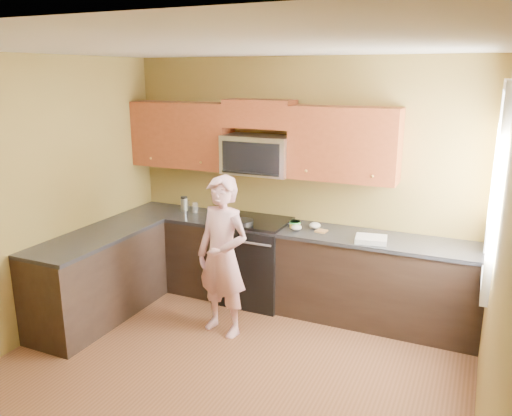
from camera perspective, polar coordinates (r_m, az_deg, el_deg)
The scene contains 25 objects.
floor at distance 4.51m, azimuth -4.78°, elevation -19.22°, with size 4.00×4.00×0.00m, color brown.
ceiling at distance 3.74m, azimuth -5.71°, elevation 17.46°, with size 4.00×4.00×0.00m, color white.
wall_back at distance 5.69m, azimuth 4.76°, elevation 2.90°, with size 4.00×4.00×0.00m, color brown.
wall_left at distance 5.18m, azimuth -24.86°, elevation 0.35°, with size 4.00×4.00×0.00m, color brown.
wall_right at distance 3.45m, azimuth 25.31°, elevation -6.57°, with size 4.00×4.00×0.00m, color brown.
cabinet_back_run at distance 5.68m, azimuth 3.53°, elevation -6.69°, with size 4.00×0.60×0.88m, color black.
cabinet_left_run at distance 5.64m, azimuth -17.22°, elevation -7.53°, with size 0.60×1.60×0.88m, color black.
countertop_back at distance 5.52m, azimuth 3.57°, elevation -2.28°, with size 4.00×0.62×0.04m, color black.
countertop_left at distance 5.48m, azimuth -17.51°, elevation -3.09°, with size 0.62×1.60×0.04m, color black.
stove at distance 5.79m, azimuth -0.27°, elevation -5.86°, with size 0.76×0.65×0.95m, color black, non-canonical shape.
microwave at distance 5.63m, azimuth 0.25°, elevation 3.87°, with size 0.76×0.40×0.42m, color silver, non-canonical shape.
upper_cab_left at distance 6.12m, azimuth -8.12°, elevation 4.63°, with size 1.22×0.33×0.75m, color brown, non-canonical shape.
upper_cab_right at distance 5.35m, azimuth 9.63°, elevation 3.09°, with size 1.12×0.33×0.75m, color brown, non-canonical shape.
upper_cab_over_mw at distance 5.57m, azimuth 0.41°, elevation 10.51°, with size 0.76×0.33×0.30m, color brown.
window at distance 4.53m, azimuth 25.44°, elevation 2.26°, with size 0.06×1.06×1.66m, color white, non-canonical shape.
woman at distance 4.98m, azimuth -3.75°, elevation -5.44°, with size 0.58×0.38×1.59m, color #DC6E83.
frying_pan at distance 5.47m, azimuth -1.53°, elevation -1.86°, with size 0.24×0.41×0.05m, color black, non-canonical shape.
butter_tub at distance 5.48m, azimuth 4.39°, elevation -2.20°, with size 0.12×0.12×0.09m, color yellow, non-canonical shape.
toast_slice at distance 5.36m, azimuth 7.32°, elevation -2.57°, with size 0.11×0.11×0.01m, color #B27F47.
napkin_a at distance 5.38m, azimuth 4.56°, elevation -2.19°, with size 0.11×0.12×0.06m, color silver.
napkin_b at distance 5.46m, azimuth 6.61°, elevation -1.96°, with size 0.12×0.13×0.07m, color silver.
dish_towel at distance 5.13m, azimuth 12.76°, elevation -3.44°, with size 0.30×0.24×0.05m, color silver.
travel_mug at distance 6.19m, azimuth -8.00°, elevation -0.29°, with size 0.08×0.08×0.17m, color silver, non-canonical shape.
glass_a at distance 6.08m, azimuth -6.83°, elevation 0.05°, with size 0.07×0.07×0.12m, color silver.
glass_b at distance 6.21m, azimuth -7.75°, elevation 0.34°, with size 0.07×0.07×0.12m, color silver.
Camera 1 is at (1.86, -3.24, 2.53)m, focal length 35.75 mm.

